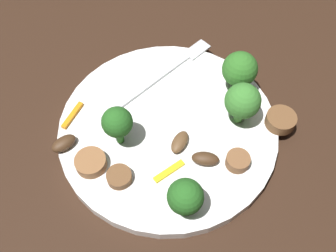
# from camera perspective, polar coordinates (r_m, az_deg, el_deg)

# --- Properties ---
(ground_plane) EXTENTS (1.40, 1.40, 0.00)m
(ground_plane) POSITION_cam_1_polar(r_m,az_deg,el_deg) (0.46, 0.00, -1.02)
(ground_plane) COLOR black
(plate) EXTENTS (0.26, 0.26, 0.02)m
(plate) POSITION_cam_1_polar(r_m,az_deg,el_deg) (0.46, 0.00, -0.51)
(plate) COLOR white
(plate) RESTS_ON ground_plane
(fork) EXTENTS (0.18, 0.04, 0.00)m
(fork) POSITION_cam_1_polar(r_m,az_deg,el_deg) (0.50, -0.41, 7.80)
(fork) COLOR silver
(fork) RESTS_ON plate
(broccoli_floret_0) EXTENTS (0.04, 0.04, 0.06)m
(broccoli_floret_0) POSITION_cam_1_polar(r_m,az_deg,el_deg) (0.43, 10.94, 3.58)
(broccoli_floret_0) COLOR #408630
(broccoli_floret_0) RESTS_ON plate
(broccoli_floret_1) EXTENTS (0.03, 0.03, 0.06)m
(broccoli_floret_1) POSITION_cam_1_polar(r_m,az_deg,el_deg) (0.41, -7.49, 0.49)
(broccoli_floret_1) COLOR #296420
(broccoli_floret_1) RESTS_ON plate
(broccoli_floret_2) EXTENTS (0.04, 0.04, 0.05)m
(broccoli_floret_2) POSITION_cam_1_polar(r_m,az_deg,el_deg) (0.38, 2.58, -10.39)
(broccoli_floret_2) COLOR #296420
(broccoli_floret_2) RESTS_ON plate
(broccoli_floret_3) EXTENTS (0.04, 0.04, 0.06)m
(broccoli_floret_3) POSITION_cam_1_polar(r_m,az_deg,el_deg) (0.46, 10.53, 8.19)
(broccoli_floret_3) COLOR #347525
(broccoli_floret_3) RESTS_ON plate
(sausage_slice_0) EXTENTS (0.04, 0.04, 0.01)m
(sausage_slice_0) POSITION_cam_1_polar(r_m,az_deg,el_deg) (0.43, 10.24, -5.08)
(sausage_slice_0) COLOR brown
(sausage_slice_0) RESTS_ON plate
(sausage_slice_1) EXTENTS (0.04, 0.04, 0.01)m
(sausage_slice_1) POSITION_cam_1_polar(r_m,az_deg,el_deg) (0.43, -11.31, -5.31)
(sausage_slice_1) COLOR brown
(sausage_slice_1) RESTS_ON plate
(sausage_slice_2) EXTENTS (0.05, 0.05, 0.01)m
(sausage_slice_2) POSITION_cam_1_polar(r_m,az_deg,el_deg) (0.47, 16.27, 0.85)
(sausage_slice_2) COLOR brown
(sausage_slice_2) RESTS_ON plate
(sausage_slice_3) EXTENTS (0.03, 0.03, 0.01)m
(sausage_slice_3) POSITION_cam_1_polar(r_m,az_deg,el_deg) (0.41, -6.71, -7.81)
(sausage_slice_3) COLOR brown
(sausage_slice_3) RESTS_ON plate
(mushroom_0) EXTENTS (0.03, 0.02, 0.01)m
(mushroom_0) POSITION_cam_1_polar(r_m,az_deg,el_deg) (0.43, 1.74, -2.37)
(mushroom_0) COLOR brown
(mushroom_0) RESTS_ON plate
(mushroom_1) EXTENTS (0.03, 0.03, 0.01)m
(mushroom_1) POSITION_cam_1_polar(r_m,az_deg,el_deg) (0.42, 5.51, -4.81)
(mushroom_1) COLOR #422B19
(mushroom_1) RESTS_ON plate
(mushroom_2) EXTENTS (0.03, 0.02, 0.01)m
(mushroom_2) POSITION_cam_1_polar(r_m,az_deg,el_deg) (0.45, -15.11, -2.49)
(mushroom_2) COLOR #422B19
(mushroom_2) RESTS_ON plate
(pepper_strip_1) EXTENTS (0.04, 0.02, 0.00)m
(pepper_strip_1) POSITION_cam_1_polar(r_m,az_deg,el_deg) (0.42, 0.16, -6.68)
(pepper_strip_1) COLOR yellow
(pepper_strip_1) RESTS_ON plate
(pepper_strip_2) EXTENTS (0.04, 0.01, 0.00)m
(pepper_strip_2) POSITION_cam_1_polar(r_m,az_deg,el_deg) (0.47, -13.91, 1.54)
(pepper_strip_2) COLOR orange
(pepper_strip_2) RESTS_ON plate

